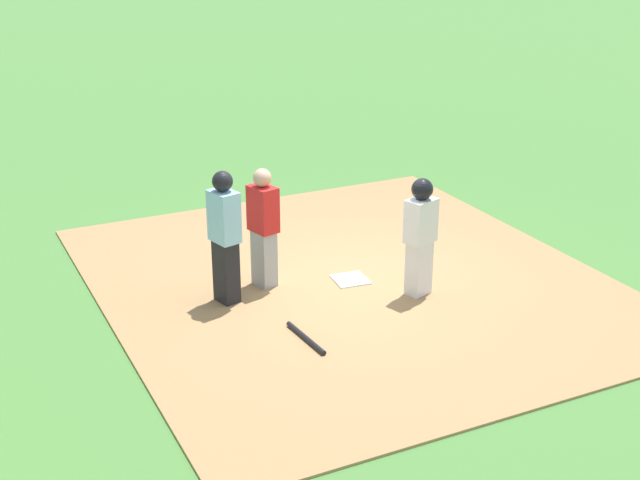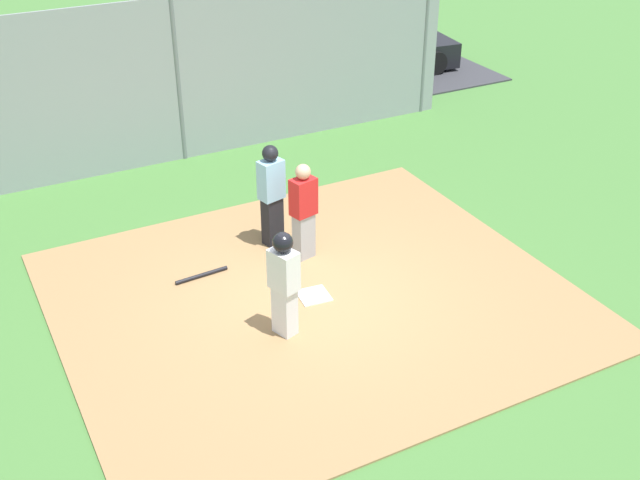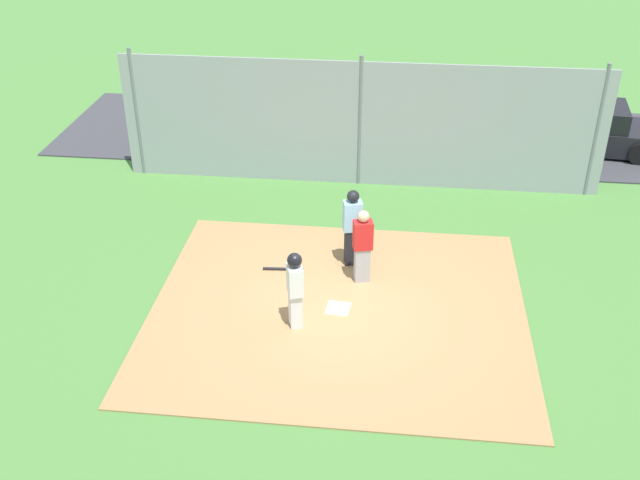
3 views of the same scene
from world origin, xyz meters
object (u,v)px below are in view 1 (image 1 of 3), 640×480
(home_plate, at_px, (350,280))
(runner, at_px, (420,230))
(umpire, at_px, (225,234))
(catcher, at_px, (263,226))
(baseball_bat, at_px, (306,338))

(home_plate, height_order, runner, runner)
(runner, bearing_deg, umpire, 50.84)
(catcher, bearing_deg, umpire, -171.51)
(baseball_bat, bearing_deg, catcher, 169.93)
(umpire, xyz_separation_m, runner, (0.87, 2.29, -0.03))
(umpire, xyz_separation_m, baseball_bat, (1.40, 0.44, -0.87))
(runner, bearing_deg, home_plate, 20.18)
(home_plate, bearing_deg, catcher, -109.54)
(baseball_bat, bearing_deg, home_plate, 131.41)
(home_plate, distance_m, catcher, 1.41)
(umpire, relative_size, baseball_bat, 2.03)
(umpire, height_order, runner, umpire)
(catcher, height_order, umpire, umpire)
(home_plate, bearing_deg, baseball_bat, -44.72)
(home_plate, relative_size, runner, 0.28)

